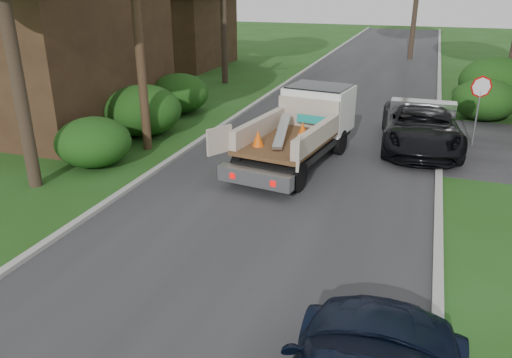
{
  "coord_description": "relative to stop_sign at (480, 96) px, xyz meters",
  "views": [
    {
      "loc": [
        3.44,
        -9.42,
        5.46
      ],
      "look_at": [
        -0.03,
        0.67,
        1.2
      ],
      "focal_mm": 35.0,
      "sensor_mm": 36.0,
      "label": 1
    }
  ],
  "objects": [
    {
      "name": "hedge_left_b",
      "position": [
        -11.7,
        -2.5,
        -0.84
      ],
      "size": [
        2.86,
        2.86,
        1.87
      ],
      "primitive_type": "ellipsoid",
      "color": "#0D3A10",
      "rests_on": "ground"
    },
    {
      "name": "hedge_left_a",
      "position": [
        -11.4,
        -6.0,
        -1.01
      ],
      "size": [
        2.34,
        2.34,
        1.53
      ],
      "primitive_type": "ellipsoid",
      "color": "#0D3A10",
      "rests_on": "ground"
    },
    {
      "name": "house_left_far",
      "position": [
        -18.7,
        13.0,
        1.27
      ],
      "size": [
        7.56,
        7.56,
        6.0
      ],
      "color": "#342115",
      "rests_on": "ground"
    },
    {
      "name": "flatbed_truck",
      "position": [
        -5.31,
        -3.08,
        -0.59
      ],
      "size": [
        3.22,
        6.06,
        2.19
      ],
      "rotation": [
        0.0,
        0.0,
        -0.15
      ],
      "color": "black",
      "rests_on": "ground"
    },
    {
      "name": "road",
      "position": [
        -5.2,
        1.0,
        -1.77
      ],
      "size": [
        8.0,
        90.0,
        0.02
      ],
      "primitive_type": "cube",
      "color": "#28282B",
      "rests_on": "ground"
    },
    {
      "name": "house_left_near",
      "position": [
        -17.2,
        -2.0,
        2.5
      ],
      "size": [
        9.72,
        8.64,
        8.4
      ],
      "color": "#342115",
      "rests_on": "ground"
    },
    {
      "name": "curb_left",
      "position": [
        -9.3,
        1.0,
        -1.72
      ],
      "size": [
        0.2,
        90.0,
        0.12
      ],
      "primitive_type": "cube",
      "color": "#9E9E99",
      "rests_on": "ground"
    },
    {
      "name": "curb_right",
      "position": [
        -1.1,
        1.0,
        -1.72
      ],
      "size": [
        0.2,
        90.0,
        0.12
      ],
      "primitive_type": "cube",
      "color": "#9E9E99",
      "rests_on": "ground"
    },
    {
      "name": "hedge_left_c",
      "position": [
        -12.0,
        1.0,
        -0.93
      ],
      "size": [
        2.6,
        2.6,
        1.7
      ],
      "primitive_type": "ellipsoid",
      "color": "#0D3A10",
      "rests_on": "ground"
    },
    {
      "name": "stop_sign",
      "position": [
        0.0,
        0.0,
        0.0
      ],
      "size": [
        0.71,
        0.32,
        2.48
      ],
      "color": "slate",
      "rests_on": "ground"
    },
    {
      "name": "hedge_right_b",
      "position": [
        1.3,
        7.0,
        -0.67
      ],
      "size": [
        3.38,
        3.38,
        2.21
      ],
      "primitive_type": "ellipsoid",
      "color": "#0D3A10",
      "rests_on": "ground"
    },
    {
      "name": "black_pickup",
      "position": [
        -1.79,
        -0.79,
        -1.01
      ],
      "size": [
        3.02,
        5.73,
        1.54
      ],
      "primitive_type": "imported",
      "rotation": [
        0.0,
        0.0,
        0.09
      ],
      "color": "black",
      "rests_on": "ground"
    },
    {
      "name": "ground",
      "position": [
        -5.2,
        -9.0,
        -1.78
      ],
      "size": [
        120.0,
        120.0,
        0.0
      ],
      "primitive_type": "plane",
      "color": "#1F4213",
      "rests_on": "ground"
    },
    {
      "name": "hedge_right_a",
      "position": [
        0.6,
        4.0,
        -0.93
      ],
      "size": [
        2.6,
        2.6,
        1.7
      ],
      "primitive_type": "ellipsoid",
      "color": "#0D3A10",
      "rests_on": "ground"
    }
  ]
}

